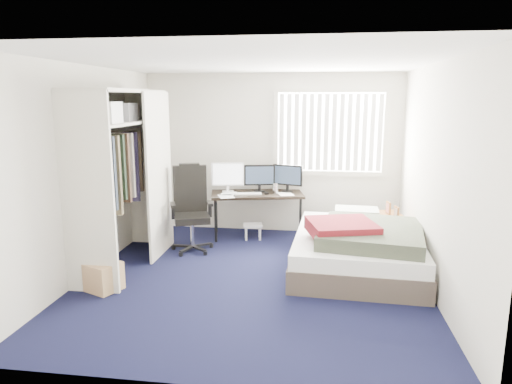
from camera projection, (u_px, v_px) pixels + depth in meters
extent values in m
plane|color=black|center=(253.00, 279.00, 5.44)|extent=(4.20, 4.20, 0.00)
plane|color=silver|center=(272.00, 154.00, 7.22)|extent=(4.00, 0.00, 4.00)
plane|color=silver|center=(209.00, 225.00, 3.15)|extent=(4.00, 0.00, 4.00)
plane|color=silver|center=(88.00, 172.00, 5.45)|extent=(0.00, 4.20, 4.20)
plane|color=silver|center=(436.00, 180.00, 4.92)|extent=(0.00, 4.20, 4.20)
plane|color=white|center=(253.00, 62.00, 4.93)|extent=(4.20, 4.20, 0.00)
cube|color=white|center=(330.00, 132.00, 7.01)|extent=(1.60, 0.02, 1.20)
cube|color=beige|center=(331.00, 90.00, 6.86)|extent=(1.72, 0.06, 0.06)
cube|color=beige|center=(329.00, 173.00, 7.11)|extent=(1.72, 0.06, 0.06)
cube|color=white|center=(330.00, 133.00, 6.95)|extent=(1.60, 0.04, 1.16)
cube|color=beige|center=(87.00, 195.00, 4.86)|extent=(0.60, 0.04, 2.20)
cube|color=beige|center=(149.00, 170.00, 6.61)|extent=(0.60, 0.04, 2.20)
cube|color=beige|center=(117.00, 91.00, 5.51)|extent=(0.60, 1.80, 0.04)
cube|color=beige|center=(119.00, 123.00, 5.59)|extent=(0.56, 1.74, 0.03)
cylinder|color=silver|center=(120.00, 132.00, 5.61)|extent=(0.03, 1.72, 0.03)
cube|color=#26262B|center=(119.00, 170.00, 5.61)|extent=(0.38, 1.10, 0.90)
cube|color=beige|center=(159.00, 175.00, 6.13)|extent=(0.03, 0.90, 2.20)
cube|color=white|center=(101.00, 113.00, 5.12)|extent=(0.38, 0.30, 0.24)
cube|color=gray|center=(120.00, 112.00, 5.61)|extent=(0.34, 0.28, 0.22)
cube|color=black|center=(257.00, 194.00, 7.01)|extent=(1.50, 0.92, 0.04)
cylinder|color=black|center=(216.00, 221.00, 6.77)|extent=(0.04, 0.04, 0.65)
cylinder|color=black|center=(216.00, 212.00, 7.29)|extent=(0.04, 0.04, 0.65)
cylinder|color=black|center=(300.00, 220.00, 6.86)|extent=(0.04, 0.04, 0.65)
cylinder|color=black|center=(295.00, 211.00, 7.38)|extent=(0.04, 0.04, 0.65)
cube|color=white|center=(228.00, 174.00, 7.02)|extent=(0.50, 0.13, 0.36)
cube|color=white|center=(228.00, 174.00, 7.02)|extent=(0.44, 0.10, 0.31)
cube|color=black|center=(259.00, 175.00, 7.06)|extent=(0.48, 0.13, 0.32)
cube|color=#1E2838|center=(259.00, 175.00, 7.06)|extent=(0.42, 0.10, 0.27)
cube|color=black|center=(288.00, 175.00, 7.06)|extent=(0.48, 0.13, 0.32)
cube|color=#1E2838|center=(288.00, 175.00, 7.06)|extent=(0.42, 0.10, 0.27)
cube|color=white|center=(248.00, 194.00, 6.90)|extent=(0.42, 0.22, 0.02)
cube|color=black|center=(267.00, 193.00, 6.92)|extent=(0.08, 0.11, 0.02)
cylinder|color=silver|center=(275.00, 188.00, 6.96)|extent=(0.08, 0.08, 0.16)
cube|color=white|center=(257.00, 193.00, 7.00)|extent=(0.35, 0.34, 0.00)
cube|color=black|center=(193.00, 246.00, 6.45)|extent=(0.73, 0.73, 0.11)
cylinder|color=silver|center=(192.00, 233.00, 6.41)|extent=(0.06, 0.06, 0.38)
cube|color=black|center=(192.00, 218.00, 6.37)|extent=(0.61, 0.61, 0.09)
cube|color=black|center=(190.00, 188.00, 6.50)|extent=(0.48, 0.25, 0.66)
cube|color=black|center=(189.00, 169.00, 6.44)|extent=(0.31, 0.20, 0.15)
cube|color=black|center=(173.00, 205.00, 6.28)|extent=(0.15, 0.27, 0.04)
cube|color=black|center=(210.00, 203.00, 6.38)|extent=(0.15, 0.27, 0.04)
cube|color=white|center=(253.00, 225.00, 6.94)|extent=(0.32, 0.28, 0.03)
cylinder|color=white|center=(246.00, 234.00, 6.89)|extent=(0.03, 0.03, 0.21)
cylinder|color=white|center=(246.00, 231.00, 7.04)|extent=(0.03, 0.03, 0.21)
cylinder|color=white|center=(260.00, 234.00, 6.90)|extent=(0.03, 0.03, 0.21)
cylinder|color=white|center=(259.00, 231.00, 7.04)|extent=(0.03, 0.03, 0.21)
cube|color=brown|center=(391.00, 218.00, 6.28)|extent=(0.54, 0.82, 0.04)
cube|color=brown|center=(389.00, 244.00, 5.99)|extent=(0.05, 0.05, 0.48)
cube|color=brown|center=(371.00, 229.00, 6.65)|extent=(0.05, 0.05, 0.48)
cube|color=brown|center=(411.00, 243.00, 6.02)|extent=(0.05, 0.05, 0.48)
cube|color=brown|center=(391.00, 229.00, 6.68)|extent=(0.05, 0.05, 0.48)
cube|color=brown|center=(396.00, 213.00, 6.09)|extent=(0.05, 0.14, 0.18)
cube|color=brown|center=(388.00, 208.00, 6.37)|extent=(0.05, 0.14, 0.18)
cube|color=#453A32|center=(356.00, 257.00, 5.80)|extent=(1.66, 2.15, 0.27)
cube|color=white|center=(357.00, 240.00, 5.76)|extent=(1.62, 2.11, 0.19)
cube|color=beige|center=(356.00, 213.00, 6.45)|extent=(0.62, 0.43, 0.14)
cube|color=#353D2D|center=(371.00, 234.00, 5.46)|extent=(1.35, 1.45, 0.18)
cube|color=maroon|center=(342.00, 228.00, 5.41)|extent=(0.90, 0.87, 0.16)
cube|color=tan|center=(101.00, 276.00, 5.12)|extent=(0.51, 0.46, 0.32)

